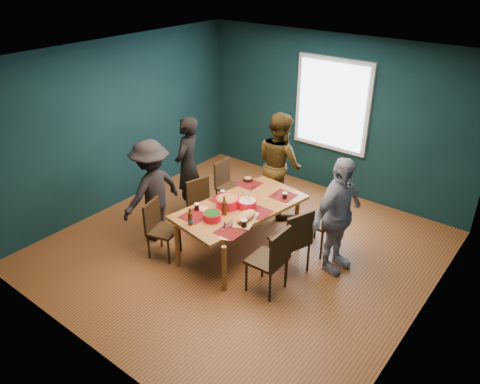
# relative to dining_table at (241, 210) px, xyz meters

# --- Properties ---
(room) EXTENTS (5.01, 5.01, 2.71)m
(room) POSITION_rel_dining_table_xyz_m (0.02, 0.27, 0.73)
(room) COLOR #96582B
(room) RESTS_ON ground
(dining_table) EXTENTS (1.22, 1.99, 0.71)m
(dining_table) POSITION_rel_dining_table_xyz_m (0.00, 0.00, 0.00)
(dining_table) COLOR #A16D30
(dining_table) RESTS_ON floor
(chair_left_far) EXTENTS (0.39, 0.39, 0.84)m
(chair_left_far) POSITION_rel_dining_table_xyz_m (-0.90, 0.79, -0.15)
(chair_left_far) COLOR #332111
(chair_left_far) RESTS_ON floor
(chair_left_mid) EXTENTS (0.47, 0.47, 0.86)m
(chair_left_mid) POSITION_rel_dining_table_xyz_m (-0.73, 0.00, -0.14)
(chair_left_mid) COLOR #332111
(chair_left_mid) RESTS_ON floor
(chair_left_near) EXTENTS (0.46, 0.46, 0.83)m
(chair_left_near) POSITION_rel_dining_table_xyz_m (-0.81, -0.81, -0.16)
(chair_left_near) COLOR #332111
(chair_left_near) RESTS_ON floor
(chair_right_far) EXTENTS (0.49, 0.49, 0.97)m
(chair_right_far) POSITION_rel_dining_table_xyz_m (0.97, 0.68, -0.07)
(chair_right_far) COLOR #332111
(chair_right_far) RESTS_ON floor
(chair_right_mid) EXTENTS (0.54, 0.54, 0.94)m
(chair_right_mid) POSITION_rel_dining_table_xyz_m (0.89, -0.01, -0.09)
(chair_right_mid) COLOR #332111
(chair_right_mid) RESTS_ON floor
(chair_right_near) EXTENTS (0.42, 0.42, 0.92)m
(chair_right_near) POSITION_rel_dining_table_xyz_m (0.90, -0.52, -0.10)
(chair_right_near) COLOR #332111
(chair_right_near) RESTS_ON floor
(person_far_left) EXTENTS (0.55, 0.68, 1.62)m
(person_far_left) POSITION_rel_dining_table_xyz_m (-1.34, 0.36, 0.17)
(person_far_left) COLOR black
(person_far_left) RESTS_ON floor
(person_back) EXTENTS (1.00, 0.92, 1.68)m
(person_back) POSITION_rel_dining_table_xyz_m (-0.20, 1.26, 0.20)
(person_back) COLOR black
(person_back) RESTS_ON floor
(person_right) EXTENTS (0.53, 1.00, 1.62)m
(person_right) POSITION_rel_dining_table_xyz_m (1.27, 0.41, 0.17)
(person_right) COLOR white
(person_right) RESTS_ON floor
(person_near_left) EXTENTS (0.60, 1.01, 1.54)m
(person_near_left) POSITION_rel_dining_table_xyz_m (-1.21, -0.53, 0.13)
(person_near_left) COLOR black
(person_near_left) RESTS_ON floor
(bowl_salad) EXTENTS (0.32, 0.32, 0.13)m
(bowl_salad) POSITION_rel_dining_table_xyz_m (-0.13, -0.12, 0.14)
(bowl_salad) COLOR red
(bowl_salad) RESTS_ON dining_table
(bowl_dumpling) EXTENTS (0.27, 0.27, 0.25)m
(bowl_dumpling) POSITION_rel_dining_table_xyz_m (0.10, 0.02, 0.13)
(bowl_dumpling) COLOR red
(bowl_dumpling) RESTS_ON dining_table
(bowl_herbs) EXTENTS (0.24, 0.24, 0.11)m
(bowl_herbs) POSITION_rel_dining_table_xyz_m (-0.06, -0.52, 0.12)
(bowl_herbs) COLOR red
(bowl_herbs) RESTS_ON dining_table
(cutting_board) EXTENTS (0.36, 0.58, 0.12)m
(cutting_board) POSITION_rel_dining_table_xyz_m (0.30, -0.27, 0.12)
(cutting_board) COLOR tan
(cutting_board) RESTS_ON dining_table
(small_bowl) EXTENTS (0.14, 0.14, 0.06)m
(small_bowl) POSITION_rel_dining_table_xyz_m (-0.38, 0.67, 0.10)
(small_bowl) COLOR black
(small_bowl) RESTS_ON dining_table
(beer_bottle_a) EXTENTS (0.07, 0.07, 0.24)m
(beer_bottle_a) POSITION_rel_dining_table_xyz_m (-0.21, -0.79, 0.15)
(beer_bottle_a) COLOR #43200C
(beer_bottle_a) RESTS_ON dining_table
(beer_bottle_b) EXTENTS (0.07, 0.07, 0.27)m
(beer_bottle_b) POSITION_rel_dining_table_xyz_m (-0.03, -0.32, 0.17)
(beer_bottle_b) COLOR #43200C
(beer_bottle_b) RESTS_ON dining_table
(cola_glass_a) EXTENTS (0.07, 0.07, 0.10)m
(cola_glass_a) POSITION_rel_dining_table_xyz_m (-0.40, -0.46, 0.12)
(cola_glass_a) COLOR black
(cola_glass_a) RESTS_ON dining_table
(cola_glass_b) EXTENTS (0.08, 0.08, 0.12)m
(cola_glass_b) POSITION_rel_dining_table_xyz_m (0.38, -0.42, 0.13)
(cola_glass_b) COLOR black
(cola_glass_b) RESTS_ON dining_table
(cola_glass_c) EXTENTS (0.07, 0.07, 0.10)m
(cola_glass_c) POSITION_rel_dining_table_xyz_m (0.37, 0.55, 0.12)
(cola_glass_c) COLOR black
(cola_glass_c) RESTS_ON dining_table
(cola_glass_d) EXTENTS (0.06, 0.06, 0.09)m
(cola_glass_d) POSITION_rel_dining_table_xyz_m (-0.37, 0.06, 0.12)
(cola_glass_d) COLOR black
(cola_glass_d) RESTS_ON dining_table
(napkin_a) EXTENTS (0.18, 0.18, 0.00)m
(napkin_a) POSITION_rel_dining_table_xyz_m (0.37, 0.06, 0.07)
(napkin_a) COLOR #FB8469
(napkin_a) RESTS_ON dining_table
(napkin_b) EXTENTS (0.16, 0.16, 0.00)m
(napkin_b) POSITION_rel_dining_table_xyz_m (-0.36, -0.39, 0.07)
(napkin_b) COLOR #FB8469
(napkin_b) RESTS_ON dining_table
(napkin_c) EXTENTS (0.21, 0.21, 0.00)m
(napkin_c) POSITION_rel_dining_table_xyz_m (0.34, -0.73, 0.07)
(napkin_c) COLOR #FB8469
(napkin_c) RESTS_ON dining_table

